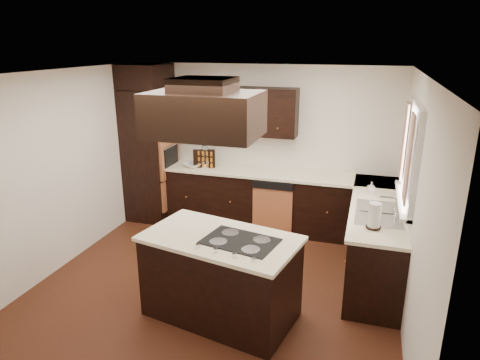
% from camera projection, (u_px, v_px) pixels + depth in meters
% --- Properties ---
extents(floor, '(4.20, 4.20, 0.02)m').
position_uv_depth(floor, '(218.00, 284.00, 5.24)').
color(floor, '#5F2E19').
rests_on(floor, ground).
extents(ceiling, '(4.20, 4.20, 0.02)m').
position_uv_depth(ceiling, '(214.00, 72.00, 4.46)').
color(ceiling, white).
rests_on(ceiling, ground).
extents(wall_back, '(4.20, 0.02, 2.50)m').
position_uv_depth(wall_back, '(262.00, 145.00, 6.77)').
color(wall_back, silver).
rests_on(wall_back, ground).
extents(wall_front, '(4.20, 0.02, 2.50)m').
position_uv_depth(wall_front, '(110.00, 281.00, 2.93)').
color(wall_front, silver).
rests_on(wall_front, ground).
extents(wall_left, '(0.02, 4.20, 2.50)m').
position_uv_depth(wall_left, '(61.00, 171.00, 5.44)').
color(wall_left, silver).
rests_on(wall_left, ground).
extents(wall_right, '(0.02, 4.20, 2.50)m').
position_uv_depth(wall_right, '(415.00, 206.00, 4.26)').
color(wall_right, silver).
rests_on(wall_right, ground).
extents(oven_column, '(0.65, 0.75, 2.12)m').
position_uv_depth(oven_column, '(150.00, 155.00, 6.96)').
color(oven_column, black).
rests_on(oven_column, floor).
extents(wall_oven_face, '(0.05, 0.62, 0.78)m').
position_uv_depth(wall_oven_face, '(169.00, 153.00, 6.84)').
color(wall_oven_face, '#C06C41').
rests_on(wall_oven_face, oven_column).
extents(base_cabinets_back, '(2.93, 0.60, 0.88)m').
position_uv_depth(base_cabinets_back, '(258.00, 200.00, 6.73)').
color(base_cabinets_back, black).
rests_on(base_cabinets_back, floor).
extents(base_cabinets_right, '(0.60, 2.40, 0.88)m').
position_uv_depth(base_cabinets_right, '(375.00, 238.00, 5.42)').
color(base_cabinets_right, black).
rests_on(base_cabinets_right, floor).
extents(countertop_back, '(2.93, 0.63, 0.04)m').
position_uv_depth(countertop_back, '(259.00, 172.00, 6.57)').
color(countertop_back, '#FFF3CD').
rests_on(countertop_back, base_cabinets_back).
extents(countertop_right, '(0.63, 2.40, 0.04)m').
position_uv_depth(countertop_right, '(377.00, 204.00, 5.28)').
color(countertop_right, '#FFF3CD').
rests_on(countertop_right, base_cabinets_right).
extents(upper_cabinets, '(2.00, 0.34, 0.72)m').
position_uv_depth(upper_cabinets, '(232.00, 110.00, 6.55)').
color(upper_cabinets, black).
rests_on(upper_cabinets, wall_back).
extents(dishwasher_front, '(0.60, 0.05, 0.72)m').
position_uv_depth(dishwasher_front, '(272.00, 211.00, 6.39)').
color(dishwasher_front, '#C06C41').
rests_on(dishwasher_front, floor).
extents(window_frame, '(0.06, 1.32, 1.12)m').
position_uv_depth(window_frame, '(411.00, 154.00, 4.65)').
color(window_frame, silver).
rests_on(window_frame, wall_right).
extents(window_pane, '(0.00, 1.20, 1.00)m').
position_uv_depth(window_pane, '(414.00, 154.00, 4.64)').
color(window_pane, white).
rests_on(window_pane, wall_right).
extents(curtain_left, '(0.02, 0.34, 0.90)m').
position_uv_depth(curtain_left, '(409.00, 159.00, 4.27)').
color(curtain_left, beige).
rests_on(curtain_left, wall_right).
extents(curtain_right, '(0.02, 0.34, 0.90)m').
position_uv_depth(curtain_right, '(404.00, 141.00, 5.03)').
color(curtain_right, beige).
rests_on(curtain_right, wall_right).
extents(sink_rim, '(0.52, 0.84, 0.01)m').
position_uv_depth(sink_rim, '(379.00, 213.00, 4.95)').
color(sink_rim, silver).
rests_on(sink_rim, countertop_right).
extents(island, '(1.65, 1.11, 0.88)m').
position_uv_depth(island, '(221.00, 278.00, 4.50)').
color(island, black).
rests_on(island, floor).
extents(island_top, '(1.72, 1.18, 0.04)m').
position_uv_depth(island_top, '(220.00, 239.00, 4.36)').
color(island_top, '#FFF3CD').
rests_on(island_top, island).
extents(cooktop, '(0.80, 0.61, 0.01)m').
position_uv_depth(cooktop, '(240.00, 241.00, 4.25)').
color(cooktop, black).
rests_on(cooktop, island_top).
extents(range_hood, '(1.05, 0.72, 0.42)m').
position_uv_depth(range_hood, '(204.00, 114.00, 4.04)').
color(range_hood, black).
rests_on(range_hood, ceiling).
extents(hood_duct, '(0.55, 0.50, 0.13)m').
position_uv_depth(hood_duct, '(204.00, 85.00, 3.96)').
color(hood_duct, black).
rests_on(hood_duct, ceiling).
extents(blender_base, '(0.15, 0.15, 0.10)m').
position_uv_depth(blender_base, '(205.00, 164.00, 6.77)').
color(blender_base, silver).
rests_on(blender_base, countertop_back).
extents(blender_pitcher, '(0.13, 0.13, 0.26)m').
position_uv_depth(blender_pitcher, '(205.00, 153.00, 6.71)').
color(blender_pitcher, silver).
rests_on(blender_pitcher, blender_base).
extents(spice_rack, '(0.35, 0.18, 0.28)m').
position_uv_depth(spice_rack, '(204.00, 159.00, 6.73)').
color(spice_rack, black).
rests_on(spice_rack, countertop_back).
extents(mixing_bowl, '(0.37, 0.37, 0.07)m').
position_uv_depth(mixing_bowl, '(193.00, 165.00, 6.77)').
color(mixing_bowl, silver).
rests_on(mixing_bowl, countertop_back).
extents(soap_bottle, '(0.09, 0.09, 0.16)m').
position_uv_depth(soap_bottle, '(371.00, 188.00, 5.56)').
color(soap_bottle, silver).
rests_on(soap_bottle, countertop_right).
extents(paper_towel, '(0.17, 0.17, 0.29)m').
position_uv_depth(paper_towel, '(374.00, 216.00, 4.51)').
color(paper_towel, silver).
rests_on(paper_towel, countertop_right).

